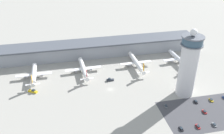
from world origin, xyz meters
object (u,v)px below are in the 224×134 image
object	(u,v)px
car_navy_sedan	(224,98)
car_green_van	(196,102)
control_tower	(188,65)
airplane_gate_bravo	(83,69)
service_truck_fuel	(110,80)
car_silver_sedan	(181,129)
car_maroon_suv	(166,106)
car_yellow_taxi	(211,100)
car_grey_coupe	(204,112)
airplane_gate_charlie	(136,63)
airplane_gate_delta	(178,59)
car_red_hatchback	(214,125)
airplane_gate_alpha	(34,74)
service_truck_catering	(33,91)
car_blue_compact	(198,126)

from	to	relation	value
car_navy_sedan	car_green_van	size ratio (longest dim) A/B	0.94
control_tower	airplane_gate_bravo	bearing A→B (deg)	145.95
service_truck_fuel	car_silver_sedan	distance (m)	80.49
car_maroon_suv	car_navy_sedan	xyz separation A→B (m)	(51.40, 0.80, -0.09)
car_green_van	car_yellow_taxi	xyz separation A→B (m)	(13.28, -0.59, 0.00)
car_maroon_suv	car_green_van	world-z (taller)	car_maroon_suv
car_grey_coupe	car_yellow_taxi	xyz separation A→B (m)	(12.98, 12.21, 0.03)
airplane_gate_charlie	car_green_van	xyz separation A→B (m)	(29.54, -66.43, -4.05)
car_maroon_suv	service_truck_fuel	bearing A→B (deg)	126.84
airplane_gate_bravo	car_green_van	xyz separation A→B (m)	(82.51, -66.34, -3.41)
airplane_gate_bravo	airplane_gate_delta	bearing A→B (deg)	-0.19
car_silver_sedan	control_tower	bearing A→B (deg)	61.73
car_maroon_suv	car_navy_sedan	size ratio (longest dim) A/B	0.99
airplane_gate_bravo	car_red_hatchback	size ratio (longest dim) A/B	9.39
control_tower	airplane_gate_delta	size ratio (longest dim) A/B	1.52
airplane_gate_alpha	airplane_gate_delta	size ratio (longest dim) A/B	1.01
service_truck_catering	car_silver_sedan	size ratio (longest dim) A/B	1.78
car_maroon_suv	airplane_gate_delta	bearing A→B (deg)	58.42
car_red_hatchback	car_blue_compact	world-z (taller)	car_blue_compact
car_grey_coupe	car_green_van	xyz separation A→B (m)	(-0.30, 12.80, 0.03)
airplane_gate_alpha	airplane_gate_charlie	distance (m)	98.91
car_blue_compact	control_tower	bearing A→B (deg)	77.58
control_tower	car_navy_sedan	bearing A→B (deg)	-23.61
airplane_gate_charlie	car_navy_sedan	distance (m)	86.25
airplane_gate_charlie	car_silver_sedan	world-z (taller)	airplane_gate_charlie
car_yellow_taxi	airplane_gate_charlie	bearing A→B (deg)	122.57
car_grey_coupe	car_navy_sedan	distance (m)	28.57
car_red_hatchback	car_green_van	distance (m)	27.27
car_navy_sedan	service_truck_catering	bearing A→B (deg)	164.95
airplane_gate_bravo	car_yellow_taxi	distance (m)	116.91
car_silver_sedan	car_red_hatchback	distance (m)	24.69
control_tower	car_green_van	size ratio (longest dim) A/B	12.39
airplane_gate_alpha	car_maroon_suv	size ratio (longest dim) A/B	8.87
service_truck_catering	airplane_gate_delta	bearing A→B (deg)	9.62
service_truck_fuel	car_red_hatchback	bearing A→B (deg)	-50.64
airplane_gate_bravo	airplane_gate_alpha	bearing A→B (deg)	-177.74
car_grey_coupe	control_tower	bearing A→B (deg)	99.22
service_truck_fuel	control_tower	bearing A→B (deg)	-30.09
service_truck_fuel	airplane_gate_bravo	bearing A→B (deg)	137.23
control_tower	service_truck_catering	distance (m)	130.27
control_tower	car_yellow_taxi	bearing A→B (deg)	-38.81
car_grey_coupe	car_yellow_taxi	distance (m)	17.82
airplane_gate_charlie	car_grey_coupe	distance (m)	84.76
service_truck_fuel	car_blue_compact	bearing A→B (deg)	-56.55
airplane_gate_charlie	car_maroon_suv	xyz separation A→B (m)	(3.82, -66.92, -4.03)
car_silver_sedan	car_green_van	size ratio (longest dim) A/B	0.97
car_yellow_taxi	service_truck_fuel	bearing A→B (deg)	147.72
airplane_gate_charlie	car_blue_compact	distance (m)	94.51
car_red_hatchback	airplane_gate_bravo	bearing A→B (deg)	131.24
control_tower	car_maroon_suv	world-z (taller)	control_tower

